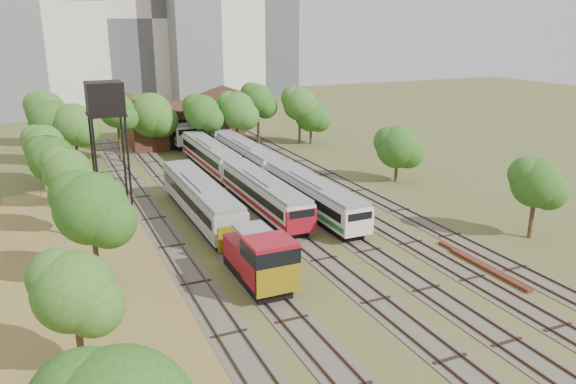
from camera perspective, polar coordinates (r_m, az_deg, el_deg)
name	(u,v)px	position (r m, az deg, el deg)	size (l,w,h in m)	color
ground	(432,317)	(36.33, 14.41, -12.21)	(240.00, 240.00, 0.00)	#475123
dry_grass_patch	(111,317)	(36.81, -17.56, -12.06)	(14.00, 60.00, 0.04)	brown
tracks	(268,203)	(55.99, -2.06, -1.13)	(24.60, 80.00, 0.19)	#4C473D
railcar_red_set	(233,172)	(60.99, -5.57, 2.01)	(2.72, 34.58, 3.35)	black
railcar_green_set	(248,157)	(68.10, -4.11, 3.61)	(2.69, 52.08, 3.32)	black
railcar_rear	(175,128)	(86.62, -11.44, 6.39)	(3.15, 16.08, 3.89)	black
shunter_locomotive	(261,260)	(38.20, -2.78, -6.89)	(3.05, 8.12, 4.00)	black
old_grey_coach	(200,199)	(51.57, -8.88, -0.68)	(2.90, 18.00, 3.59)	black
water_tower	(105,102)	(56.54, -18.09, 8.71)	(3.47, 3.47, 11.98)	black
rail_pile_near	(489,269)	(43.66, 19.70, -7.39)	(0.52, 7.74, 0.26)	#5A2719
rail_pile_far	(472,259)	(45.06, 18.21, -6.49)	(0.46, 7.34, 0.24)	#5A2719
maintenance_shed	(182,123)	(85.88, -10.69, 6.92)	(16.45, 11.55, 7.58)	#391E14
tree_band_left	(58,163)	(54.72, -22.29, 2.75)	(6.86, 76.80, 8.24)	#382616
tree_band_far	(189,112)	(77.92, -10.02, 8.03)	(36.11, 9.82, 8.82)	#382616
tree_band_right	(380,138)	(66.94, 9.36, 5.40)	(5.09, 45.84, 6.84)	#382616
tower_left	(38,1)	(119.45, -24.04, 17.26)	(22.00, 16.00, 42.00)	beige
tower_centre	(143,19)	(126.41, -14.48, 16.68)	(20.00, 18.00, 36.00)	beige
tower_far_right	(267,36)	(145.09, -2.12, 15.56)	(12.00, 12.00, 28.00)	#46494F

